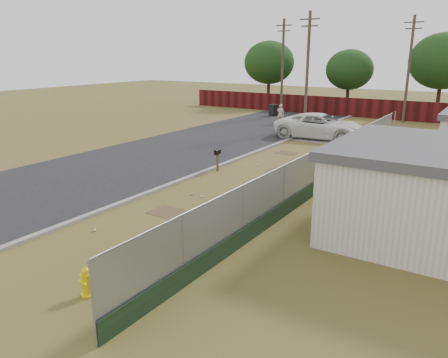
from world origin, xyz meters
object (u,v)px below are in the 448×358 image
Objects in this scene: pickup_truck at (321,126)px; pedestrian at (281,114)px; fire_hydrant at (86,282)px; mailbox at (217,154)px; trash_bin at (273,110)px.

pickup_truck is 7.03m from pedestrian.
fire_hydrant is 12.55m from mailbox.
pedestrian is (-8.09, 27.94, 0.48)m from fire_hydrant.
trash_bin is (-2.84, 4.32, -0.30)m from pedestrian.
mailbox is 16.57m from pedestrian.
pickup_truck is at bearing 83.91° from mailbox.
trash_bin is (-8.20, 8.87, -0.33)m from pickup_truck.
pickup_truck is at bearing 130.95° from pedestrian.
fire_hydrant is 0.48× the size of pedestrian.
mailbox is (-3.96, 11.90, 0.54)m from fire_hydrant.
pedestrian is at bearing 106.15° from fire_hydrant.
pedestrian reaches higher than fire_hydrant.
pedestrian reaches higher than trash_bin.
pickup_truck is 12.09m from trash_bin.
mailbox is at bearing 168.85° from pickup_truck.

